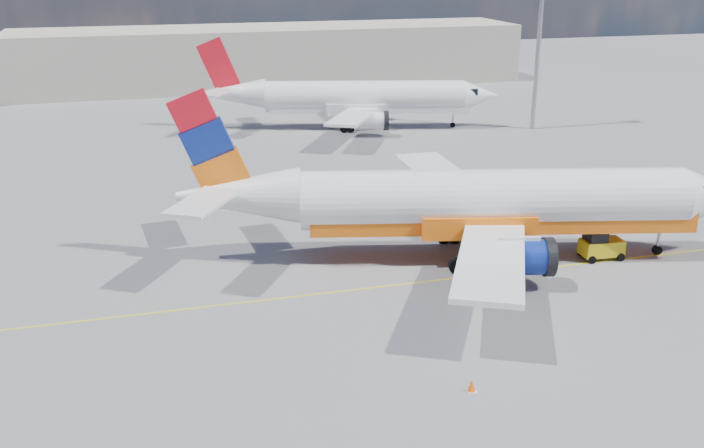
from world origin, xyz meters
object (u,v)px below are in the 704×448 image
object	(u,v)px
main_jet	(474,202)
second_jet	(355,98)
gse_tug	(600,245)
traffic_cone	(472,386)

from	to	relation	value
main_jet	second_jet	distance (m)	38.21
main_jet	second_jet	bearing A→B (deg)	98.39
second_jet	gse_tug	bearing A→B (deg)	-70.11
main_jet	traffic_cone	distance (m)	16.15
second_jet	gse_tug	distance (m)	40.64
second_jet	traffic_cone	distance (m)	53.50
main_jet	second_jet	xyz separation A→B (m)	(3.35, 38.06, -0.35)
gse_tug	traffic_cone	xyz separation A→B (m)	(-13.91, -12.16, -0.57)
second_jet	traffic_cone	bearing A→B (deg)	-86.50
traffic_cone	gse_tug	bearing A→B (deg)	41.16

